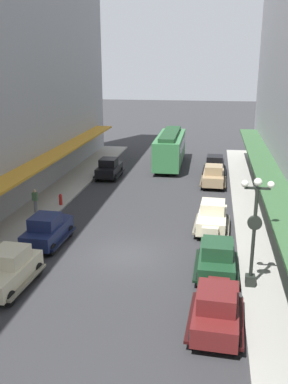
% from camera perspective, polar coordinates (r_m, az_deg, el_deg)
% --- Properties ---
extents(ground_plane, '(200.00, 200.00, 0.00)m').
position_cam_1_polar(ground_plane, '(23.60, -2.39, -8.39)').
color(ground_plane, '#2D2D30').
extents(sidewalk_right, '(3.00, 60.00, 0.15)m').
position_cam_1_polar(sidewalk_right, '(23.35, 16.19, -9.17)').
color(sidewalk_right, '#99968E').
rests_on(sidewalk_right, ground).
extents(parked_car_0, '(2.31, 4.32, 1.84)m').
position_cam_1_polar(parked_car_0, '(20.98, -17.69, -9.77)').
color(parked_car_0, beige).
rests_on(parked_car_0, ground).
extents(parked_car_1, '(2.18, 4.27, 1.84)m').
position_cam_1_polar(parked_car_1, '(21.46, 9.69, -8.55)').
color(parked_car_1, '#193D23').
rests_on(parked_car_1, ground).
extents(parked_car_2, '(2.24, 4.29, 1.84)m').
position_cam_1_polar(parked_car_2, '(25.12, -12.78, -4.86)').
color(parked_car_2, '#19234C').
rests_on(parked_car_2, ground).
extents(parked_car_3, '(2.29, 4.31, 1.84)m').
position_cam_1_polar(parked_car_3, '(26.79, 9.09, -3.25)').
color(parked_car_3, beige).
rests_on(parked_car_3, ground).
extents(parked_car_4, '(2.22, 4.29, 1.84)m').
position_cam_1_polar(parked_car_4, '(40.39, 9.41, 3.60)').
color(parked_car_4, black).
rests_on(parked_car_4, ground).
extents(parked_car_5, '(2.30, 4.32, 1.84)m').
position_cam_1_polar(parked_car_5, '(17.43, 9.65, -14.96)').
color(parked_car_5, '#591919').
rests_on(parked_car_5, ground).
extents(parked_car_6, '(2.15, 4.26, 1.84)m').
position_cam_1_polar(parked_car_6, '(38.89, -4.67, 3.26)').
color(parked_car_6, black).
rests_on(parked_car_6, ground).
extents(parked_car_7, '(2.21, 4.29, 1.84)m').
position_cam_1_polar(parked_car_7, '(36.58, 9.25, 2.22)').
color(parked_car_7, '#997F5B').
rests_on(parked_car_7, ground).
extents(streetcar, '(2.65, 9.63, 3.46)m').
position_cam_1_polar(streetcar, '(43.18, 3.49, 5.95)').
color(streetcar, '#33723F').
rests_on(streetcar, ground).
extents(lamp_post_with_clock, '(1.42, 0.44, 5.16)m').
position_cam_1_polar(lamp_post_with_clock, '(19.75, 14.50, -4.70)').
color(lamp_post_with_clock, black).
rests_on(lamp_post_with_clock, sidewalk_right).
extents(fire_hydrant, '(0.24, 0.24, 0.82)m').
position_cam_1_polar(fire_hydrant, '(31.59, -11.06, -0.96)').
color(fire_hydrant, '#B21E19').
rests_on(fire_hydrant, sidewalk_left).
extents(pedestrian_0, '(0.36, 0.24, 1.64)m').
position_cam_1_polar(pedestrian_0, '(30.28, -14.31, -1.11)').
color(pedestrian_0, slate).
rests_on(pedestrian_0, sidewalk_left).
extents(pedestrian_2, '(0.36, 0.28, 1.67)m').
position_cam_1_polar(pedestrian_2, '(37.80, 15.10, 2.43)').
color(pedestrian_2, '#2D2D33').
rests_on(pedestrian_2, sidewalk_right).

